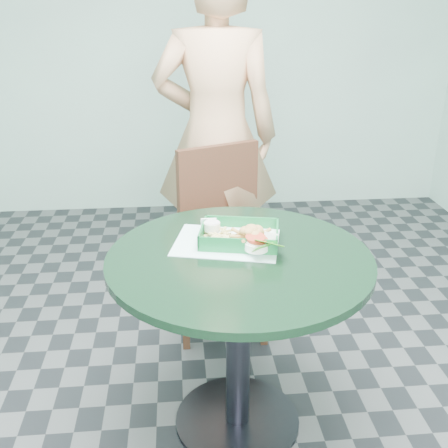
{
  "coord_description": "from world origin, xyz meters",
  "views": [
    {
      "loc": [
        -0.21,
        -1.66,
        1.61
      ],
      "look_at": [
        -0.05,
        0.1,
        0.85
      ],
      "focal_mm": 42.0,
      "sensor_mm": 36.0,
      "label": 1
    }
  ],
  "objects": [
    {
      "name": "cafe_table",
      "position": [
        0.0,
        0.0,
        0.58
      ],
      "size": [
        0.95,
        0.95,
        0.75
      ],
      "color": "#24242C",
      "rests_on": "floor"
    },
    {
      "name": "wall_back",
      "position": [
        0.0,
        2.5,
        1.4
      ],
      "size": [
        4.0,
        0.04,
        2.8
      ],
      "primitive_type": "cube",
      "color": "silver",
      "rests_on": "ground"
    },
    {
      "name": "garnish_cup",
      "position": [
        0.09,
        0.01,
        0.79
      ],
      "size": [
        0.13,
        0.13,
        0.05
      ],
      "rotation": [
        0.0,
        0.0,
        -0.41
      ],
      "color": "white",
      "rests_on": "food_basket"
    },
    {
      "name": "placemat",
      "position": [
        -0.04,
        0.11,
        0.75
      ],
      "size": [
        0.44,
        0.37,
        0.0
      ],
      "primitive_type": "cube",
      "rotation": [
        0.0,
        0.0,
        -0.24
      ],
      "color": "silver",
      "rests_on": "cafe_table"
    },
    {
      "name": "sauce_ramekin",
      "position": [
        -0.09,
        0.13,
        0.8
      ],
      "size": [
        0.06,
        0.06,
        0.04
      ],
      "rotation": [
        0.0,
        0.0,
        -0.41
      ],
      "color": "silver",
      "rests_on": "food_basket"
    },
    {
      "name": "food_basket",
      "position": [
        0.01,
        0.11,
        0.77
      ],
      "size": [
        0.29,
        0.21,
        0.06
      ],
      "rotation": [
        0.0,
        0.0,
        -0.2
      ],
      "color": "#0F602C",
      "rests_on": "placemat"
    },
    {
      "name": "floor",
      "position": [
        0.0,
        0.0,
        0.0
      ],
      "size": [
        4.0,
        5.0,
        0.02
      ],
      "primitive_type": "cube",
      "color": "#303335",
      "rests_on": "ground"
    },
    {
      "name": "fries_pile",
      "position": [
        -0.06,
        0.08,
        0.79
      ],
      "size": [
        0.12,
        0.13,
        0.04
      ],
      "primitive_type": null,
      "rotation": [
        0.0,
        0.0,
        0.22
      ],
      "color": "#D7C271",
      "rests_on": "food_basket"
    },
    {
      "name": "dining_chair",
      "position": [
        0.0,
        0.81,
        0.53
      ],
      "size": [
        0.46,
        0.46,
        0.93
      ],
      "rotation": [
        0.0,
        0.0,
        0.4
      ],
      "color": "#482416",
      "rests_on": "floor"
    },
    {
      "name": "diner_person",
      "position": [
        0.01,
        1.12,
        1.15
      ],
      "size": [
        0.9,
        0.64,
        2.3
      ],
      "primitive_type": "imported",
      "rotation": [
        0.0,
        0.0,
        3.03
      ],
      "color": "tan",
      "rests_on": "floor"
    },
    {
      "name": "crab_sandwich",
      "position": [
        0.06,
        0.07,
        0.8
      ],
      "size": [
        0.13,
        0.13,
        0.08
      ],
      "rotation": [
        0.0,
        0.0,
        0.24
      ],
      "color": "tan",
      "rests_on": "food_basket"
    }
  ]
}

